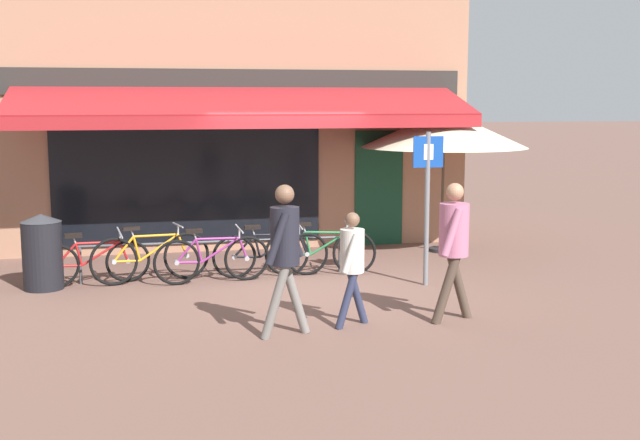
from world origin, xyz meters
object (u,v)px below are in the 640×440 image
(parking_sign, at_px, (427,192))
(pedestrian_child, at_px, (352,257))
(bicycle_black, at_px, (271,254))
(litter_bin, at_px, (42,252))
(cafe_parasol, at_px, (444,129))
(bicycle_orange, at_px, (150,257))
(bicycle_red, at_px, (92,262))
(pedestrian_adult, at_px, (454,237))
(bicycle_green, at_px, (320,252))
(pedestrian_second_adult, at_px, (285,244))
(bicycle_purple, at_px, (212,259))

(parking_sign, bearing_deg, pedestrian_child, -130.81)
(bicycle_black, height_order, pedestrian_child, pedestrian_child)
(litter_bin, bearing_deg, cafe_parasol, 13.00)
(bicycle_orange, bearing_deg, bicycle_red, 170.38)
(bicycle_black, xyz_separation_m, pedestrian_adult, (1.79, -2.85, 0.66))
(bicycle_red, height_order, bicycle_green, bicycle_green)
(cafe_parasol, bearing_deg, pedestrian_second_adult, -128.55)
(bicycle_black, relative_size, pedestrian_second_adult, 1.02)
(pedestrian_adult, bearing_deg, cafe_parasol, -106.09)
(bicycle_purple, bearing_deg, pedestrian_second_adult, -83.28)
(litter_bin, distance_m, cafe_parasol, 6.88)
(cafe_parasol, bearing_deg, bicycle_black, -156.50)
(bicycle_green, xyz_separation_m, litter_bin, (-4.01, -0.06, 0.17))
(bicycle_orange, relative_size, parking_sign, 0.79)
(bicycle_green, distance_m, pedestrian_second_adult, 3.28)
(bicycle_orange, bearing_deg, pedestrian_adult, -52.46)
(bicycle_red, relative_size, parking_sign, 0.75)
(pedestrian_second_adult, xyz_separation_m, cafe_parasol, (3.56, 4.47, 1.09))
(bicycle_black, bearing_deg, pedestrian_second_adult, -95.24)
(bicycle_red, relative_size, litter_bin, 1.54)
(parking_sign, bearing_deg, bicycle_green, 144.09)
(bicycle_orange, distance_m, litter_bin, 1.50)
(bicycle_orange, xyz_separation_m, bicycle_black, (1.77, -0.04, -0.02))
(pedestrian_adult, bearing_deg, bicycle_purple, -41.27)
(bicycle_black, bearing_deg, bicycle_orange, 179.10)
(cafe_parasol, bearing_deg, litter_bin, -167.00)
(pedestrian_second_adult, height_order, cafe_parasol, cafe_parasol)
(bicycle_red, height_order, litter_bin, litter_bin)
(bicycle_red, bearing_deg, bicycle_green, -9.43)
(bicycle_green, distance_m, litter_bin, 4.02)
(bicycle_red, xyz_separation_m, bicycle_purple, (1.69, -0.21, 0.02))
(pedestrian_adult, distance_m, cafe_parasol, 4.65)
(bicycle_black, bearing_deg, cafe_parasol, 23.82)
(pedestrian_child, distance_m, parking_sign, 2.46)
(bicycle_purple, distance_m, parking_sign, 3.26)
(bicycle_orange, distance_m, parking_sign, 4.13)
(bicycle_purple, height_order, pedestrian_second_adult, pedestrian_second_adult)
(bicycle_red, height_order, pedestrian_adult, pedestrian_adult)
(bicycle_black, xyz_separation_m, litter_bin, (-3.25, -0.09, 0.18))
(litter_bin, height_order, cafe_parasol, cafe_parasol)
(bicycle_red, bearing_deg, pedestrian_child, -51.09)
(bicycle_purple, xyz_separation_m, litter_bin, (-2.36, 0.14, 0.17))
(bicycle_red, bearing_deg, pedestrian_adult, -42.18)
(bicycle_green, relative_size, parking_sign, 0.77)
(bicycle_purple, height_order, bicycle_green, bicycle_purple)
(bicycle_orange, bearing_deg, bicycle_purple, -30.27)
(bicycle_orange, distance_m, bicycle_black, 1.77)
(bicycle_orange, distance_m, pedestrian_child, 3.70)
(bicycle_orange, bearing_deg, pedestrian_child, -64.41)
(pedestrian_second_adult, bearing_deg, bicycle_orange, -59.04)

